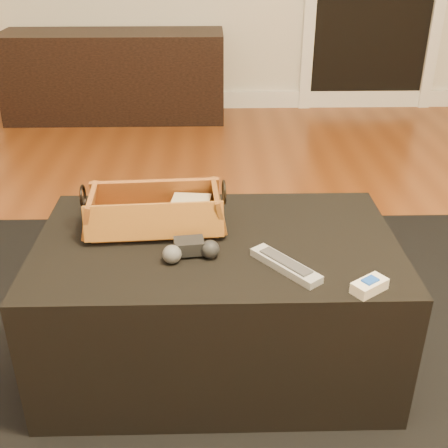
{
  "coord_description": "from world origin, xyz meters",
  "views": [
    {
      "loc": [
        0.15,
        -1.39,
        1.2
      ],
      "look_at": [
        0.18,
        -0.06,
        0.49
      ],
      "focal_mm": 45.0,
      "sensor_mm": 36.0,
      "label": 1
    }
  ],
  "objects_px": {
    "tv_remote": "(149,222)",
    "silver_remote": "(285,265)",
    "wicker_basket": "(155,213)",
    "game_controller": "(190,249)",
    "media_cabinet": "(115,76)",
    "cream_gadget": "(369,286)",
    "ottoman": "(217,302)"
  },
  "relations": [
    {
      "from": "tv_remote",
      "to": "silver_remote",
      "type": "bearing_deg",
      "value": -40.18
    },
    {
      "from": "silver_remote",
      "to": "wicker_basket",
      "type": "bearing_deg",
      "value": 146.04
    },
    {
      "from": "tv_remote",
      "to": "game_controller",
      "type": "height_order",
      "value": "game_controller"
    },
    {
      "from": "media_cabinet",
      "to": "cream_gadget",
      "type": "xyz_separation_m",
      "value": [
        1.03,
        -2.8,
        0.15
      ]
    },
    {
      "from": "wicker_basket",
      "to": "cream_gadget",
      "type": "distance_m",
      "value": 0.63
    },
    {
      "from": "media_cabinet",
      "to": "tv_remote",
      "type": "bearing_deg",
      "value": -79.19
    },
    {
      "from": "wicker_basket",
      "to": "game_controller",
      "type": "distance_m",
      "value": 0.2
    },
    {
      "from": "ottoman",
      "to": "silver_remote",
      "type": "bearing_deg",
      "value": -41.73
    },
    {
      "from": "media_cabinet",
      "to": "game_controller",
      "type": "distance_m",
      "value": 2.71
    },
    {
      "from": "game_controller",
      "to": "silver_remote",
      "type": "bearing_deg",
      "value": -14.14
    },
    {
      "from": "game_controller",
      "to": "cream_gadget",
      "type": "distance_m",
      "value": 0.46
    },
    {
      "from": "tv_remote",
      "to": "game_controller",
      "type": "distance_m",
      "value": 0.2
    },
    {
      "from": "wicker_basket",
      "to": "silver_remote",
      "type": "xyz_separation_m",
      "value": [
        0.35,
        -0.23,
        -0.04
      ]
    },
    {
      "from": "ottoman",
      "to": "silver_remote",
      "type": "distance_m",
      "value": 0.32
    },
    {
      "from": "silver_remote",
      "to": "ottoman",
      "type": "bearing_deg",
      "value": 138.27
    },
    {
      "from": "media_cabinet",
      "to": "tv_remote",
      "type": "distance_m",
      "value": 2.53
    },
    {
      "from": "ottoman",
      "to": "tv_remote",
      "type": "xyz_separation_m",
      "value": [
        -0.19,
        0.06,
        0.23
      ]
    },
    {
      "from": "tv_remote",
      "to": "silver_remote",
      "type": "relative_size",
      "value": 1.06
    },
    {
      "from": "tv_remote",
      "to": "wicker_basket",
      "type": "xyz_separation_m",
      "value": [
        0.02,
        0.02,
        0.02
      ]
    },
    {
      "from": "silver_remote",
      "to": "cream_gadget",
      "type": "xyz_separation_m",
      "value": [
        0.19,
        -0.1,
        0.0
      ]
    },
    {
      "from": "ottoman",
      "to": "game_controller",
      "type": "distance_m",
      "value": 0.26
    },
    {
      "from": "game_controller",
      "to": "silver_remote",
      "type": "relative_size",
      "value": 0.8
    },
    {
      "from": "wicker_basket",
      "to": "game_controller",
      "type": "xyz_separation_m",
      "value": [
        0.1,
        -0.17,
        -0.02
      ]
    },
    {
      "from": "wicker_basket",
      "to": "cream_gadget",
      "type": "height_order",
      "value": "wicker_basket"
    },
    {
      "from": "game_controller",
      "to": "wicker_basket",
      "type": "bearing_deg",
      "value": 121.22
    },
    {
      "from": "cream_gadget",
      "to": "ottoman",
      "type": "bearing_deg",
      "value": 144.6
    },
    {
      "from": "game_controller",
      "to": "ottoman",
      "type": "bearing_deg",
      "value": 53.15
    },
    {
      "from": "media_cabinet",
      "to": "wicker_basket",
      "type": "xyz_separation_m",
      "value": [
        0.49,
        -2.47,
        0.19
      ]
    },
    {
      "from": "silver_remote",
      "to": "media_cabinet",
      "type": "bearing_deg",
      "value": 107.26
    },
    {
      "from": "ottoman",
      "to": "game_controller",
      "type": "height_order",
      "value": "game_controller"
    },
    {
      "from": "media_cabinet",
      "to": "game_controller",
      "type": "bearing_deg",
      "value": -77.25
    },
    {
      "from": "game_controller",
      "to": "cream_gadget",
      "type": "bearing_deg",
      "value": -20.79
    }
  ]
}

